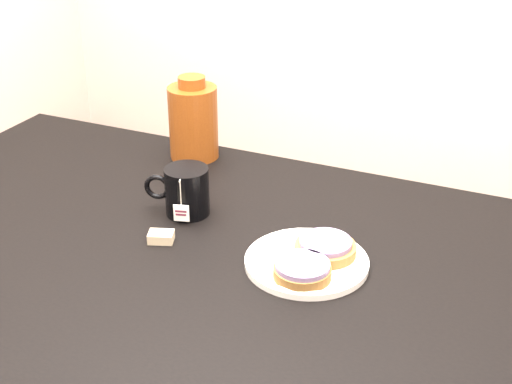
% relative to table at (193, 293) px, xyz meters
% --- Properties ---
extents(table, '(1.40, 0.90, 0.75)m').
position_rel_table_xyz_m(table, '(0.00, 0.00, 0.00)').
color(table, black).
rests_on(table, ground_plane).
extents(plate, '(0.21, 0.21, 0.02)m').
position_rel_table_xyz_m(plate, '(0.20, 0.05, 0.09)').
color(plate, white).
rests_on(plate, table).
extents(bagel_back, '(0.14, 0.14, 0.03)m').
position_rel_table_xyz_m(bagel_back, '(0.22, 0.08, 0.11)').
color(bagel_back, brown).
rests_on(bagel_back, plate).
extents(bagel_front, '(0.13, 0.13, 0.03)m').
position_rel_table_xyz_m(bagel_front, '(0.21, -0.00, 0.11)').
color(bagel_front, brown).
rests_on(bagel_front, plate).
extents(mug, '(0.14, 0.10, 0.09)m').
position_rel_table_xyz_m(mug, '(-0.08, 0.13, 0.13)').
color(mug, black).
rests_on(mug, table).
extents(teabag_pouch, '(0.05, 0.05, 0.02)m').
position_rel_table_xyz_m(teabag_pouch, '(-0.07, 0.02, 0.09)').
color(teabag_pouch, '#C6B793').
rests_on(teabag_pouch, table).
extents(bagel_package, '(0.14, 0.14, 0.19)m').
position_rel_table_xyz_m(bagel_package, '(-0.20, 0.37, 0.17)').
color(bagel_package, '#59240B').
rests_on(bagel_package, table).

